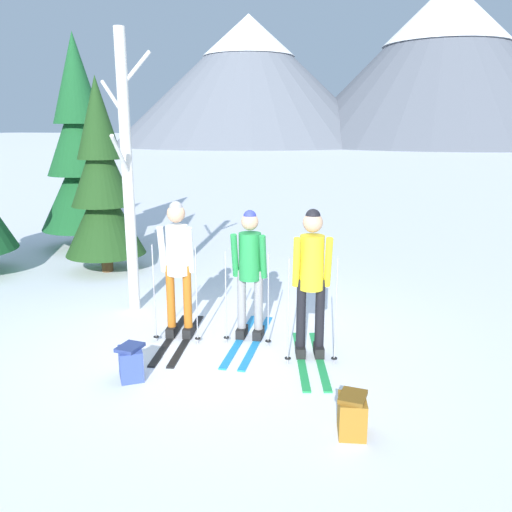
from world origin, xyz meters
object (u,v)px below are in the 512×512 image
at_px(skier_in_yellow, 311,275).
at_px(backpack_on_snow_beside, 352,414).
at_px(pine_tree_mid, 81,153).
at_px(skier_in_green, 250,268).
at_px(birch_tree_tall, 127,172).
at_px(skier_in_white, 178,264).
at_px(pine_tree_near, 102,185).
at_px(backpack_on_snow_front, 131,362).

distance_m(skier_in_yellow, backpack_on_snow_beside, 1.85).
relative_size(pine_tree_mid, backpack_on_snow_beside, 12.16).
xyz_separation_m(skier_in_green, birch_tree_tall, (-2.04, 0.42, 1.11)).
distance_m(skier_in_white, birch_tree_tall, 1.73).
bearing_deg(pine_tree_near, skier_in_white, -39.64).
bearing_deg(skier_in_yellow, backpack_on_snow_beside, -61.66).
relative_size(skier_in_white, birch_tree_tall, 0.45).
relative_size(skier_in_white, skier_in_green, 1.01).
distance_m(skier_in_white, pine_tree_mid, 6.14).
xyz_separation_m(pine_tree_near, birch_tree_tall, (1.70, -1.65, 0.42)).
xyz_separation_m(pine_tree_mid, backpack_on_snow_beside, (7.08, -5.39, -1.93)).
distance_m(skier_in_yellow, pine_tree_near, 5.20).
bearing_deg(birch_tree_tall, pine_tree_mid, 136.34).
xyz_separation_m(skier_in_white, skier_in_green, (0.87, 0.30, -0.05)).
bearing_deg(skier_in_green, backpack_on_snow_front, -117.90).
bearing_deg(backpack_on_snow_beside, pine_tree_near, 144.77).
distance_m(pine_tree_near, pine_tree_mid, 2.37).
distance_m(skier_in_yellow, birch_tree_tall, 3.16).
bearing_deg(birch_tree_tall, pine_tree_near, 135.77).
relative_size(pine_tree_near, backpack_on_snow_beside, 9.37).
height_order(pine_tree_mid, backpack_on_snow_beside, pine_tree_mid).
relative_size(pine_tree_near, pine_tree_mid, 0.77).
height_order(skier_in_green, pine_tree_near, pine_tree_near).
bearing_deg(backpack_on_snow_front, pine_tree_near, 129.25).
bearing_deg(pine_tree_near, backpack_on_snow_beside, -35.23).
relative_size(skier_in_green, skier_in_yellow, 0.99).
height_order(pine_tree_mid, birch_tree_tall, pine_tree_mid).
bearing_deg(skier_in_white, pine_tree_mid, 139.04).
bearing_deg(pine_tree_mid, pine_tree_near, -43.08).
distance_m(skier_in_white, backpack_on_snow_beside, 3.00).
relative_size(skier_in_white, pine_tree_near, 0.50).
xyz_separation_m(skier_in_white, skier_in_yellow, (1.73, 0.03, 0.03)).
distance_m(pine_tree_mid, backpack_on_snow_front, 7.21).
relative_size(skier_in_yellow, pine_tree_near, 0.50).
relative_size(skier_in_white, skier_in_yellow, 1.00).
xyz_separation_m(skier_in_white, birch_tree_tall, (-1.17, 0.72, 1.06)).
distance_m(skier_in_white, backpack_on_snow_front, 1.46).
height_order(pine_tree_near, backpack_on_snow_beside, pine_tree_near).
height_order(skier_in_yellow, pine_tree_mid, pine_tree_mid).
height_order(skier_in_green, skier_in_yellow, skier_in_yellow).
bearing_deg(backpack_on_snow_beside, skier_in_yellow, 118.34).
height_order(pine_tree_near, pine_tree_mid, pine_tree_mid).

